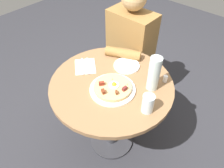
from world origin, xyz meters
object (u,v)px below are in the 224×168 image
bread_plate (127,66)px  salt_shaker (165,79)px  pizza_plate (113,89)px  water_glass (148,104)px  dining_table (111,100)px  knife (83,66)px  water_bottle (154,74)px  breakfast_pizza (113,87)px  fork (88,66)px  person_seated (130,57)px

bread_plate → salt_shaker: salt_shaker is taller
pizza_plate → water_glass: 0.26m
dining_table → knife: knife is taller
bread_plate → salt_shaker: 0.29m
water_bottle → pizza_plate: bearing=-133.6°
breakfast_pizza → water_glass: (0.25, 0.01, 0.03)m
knife → fork: bearing=-90.0°
bread_plate → water_bottle: size_ratio=0.79×
breakfast_pizza → salt_shaker: 0.35m
fork → bread_plate: bearing=-98.3°
pizza_plate → salt_shaker: bearing=54.2°
bread_plate → water_bottle: 0.28m
dining_table → breakfast_pizza: (0.05, -0.04, 0.19)m
pizza_plate → water_glass: bearing=1.9°
person_seated → bread_plate: size_ratio=6.20×
person_seated → dining_table: bearing=-65.2°
fork → salt_shaker: bearing=-115.5°
fork → water_bottle: (0.45, 0.12, 0.11)m
pizza_plate → fork: pizza_plate is taller
bread_plate → person_seated: bearing=123.0°
water_bottle → salt_shaker: 0.14m
fork → water_glass: (0.54, -0.05, 0.05)m
knife → salt_shaker: 0.57m
bread_plate → fork: bread_plate is taller
dining_table → bread_plate: bread_plate is taller
knife → bread_plate: bearing=-97.3°
water_glass → pizza_plate: bearing=-178.1°
pizza_plate → knife: size_ratio=1.60×
dining_table → fork: fork is taller
fork → salt_shaker: salt_shaker is taller
salt_shaker → water_glass: bearing=-79.8°
person_seated → pizza_plate: 0.66m
breakfast_pizza → knife: breakfast_pizza is taller
breakfast_pizza → salt_shaker: size_ratio=4.96×
water_bottle → knife: bearing=-162.6°
fork → water_bottle: size_ratio=0.77×
dining_table → person_seated: (-0.24, 0.52, -0.04)m
breakfast_pizza → knife: (-0.31, 0.03, -0.02)m
dining_table → water_glass: 0.38m
pizza_plate → knife: bearing=174.5°
person_seated → bread_plate: (0.21, -0.32, 0.21)m
person_seated → salt_shaker: person_seated is taller
person_seated → pizza_plate: size_ratio=3.95×
breakfast_pizza → water_glass: water_glass is taller
person_seated → knife: 0.57m
fork → salt_shaker: 0.54m
fork → water_glass: 0.54m
water_bottle → bread_plate: bearing=166.1°
salt_shaker → person_seated: bearing=150.6°
pizza_plate → knife: (-0.31, 0.03, 0.00)m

